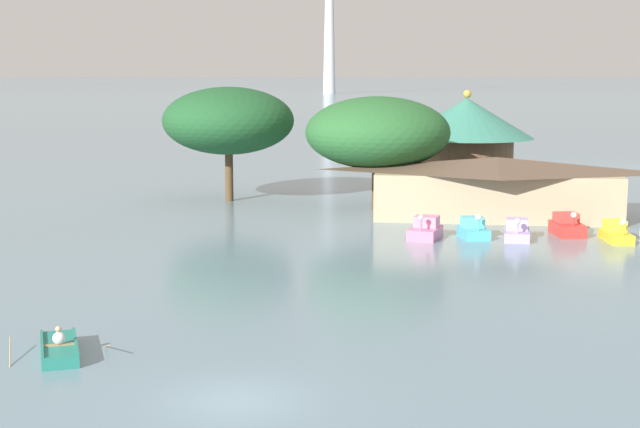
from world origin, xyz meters
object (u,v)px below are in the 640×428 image
Objects in this scene: boathouse at (496,186)px; shoreline_tree_mid at (378,133)px; pedal_boat_pink at (426,230)px; green_roof_pavilion at (466,136)px; shoreline_tree_tall_left at (228,121)px; pedal_boat_yellow at (616,233)px; pedal_boat_cyan at (473,230)px; pedal_boat_red at (567,226)px; pedal_boat_lavender at (517,232)px; rowboat_with_rower at (59,349)px.

shoreline_tree_mid is at bearing 164.20° from boathouse.
pedal_boat_pink is 0.17× the size of boathouse.
shoreline_tree_mid is at bearing -116.48° from green_roof_pavilion.
shoreline_tree_tall_left is 12.14m from shoreline_tree_mid.
shoreline_tree_tall_left reaches higher than pedal_boat_yellow.
green_roof_pavilion is (2.83, 24.23, 3.98)m from pedal_boat_pink.
green_roof_pavilion is 1.12× the size of shoreline_tree_tall_left.
pedal_boat_cyan is at bearing -101.87° from boathouse.
boathouse is (4.59, 8.64, 1.65)m from pedal_boat_pink.
shoreline_tree_tall_left is at bearing -120.46° from pedal_boat_pink.
pedal_boat_pink is at bearing -85.72° from pedal_boat_red.
green_roof_pavilion reaches higher than pedal_boat_lavender.
pedal_boat_cyan is (2.87, 0.48, -0.01)m from pedal_boat_pink.
pedal_boat_yellow is 18.99m from shoreline_tree_mid.
pedal_boat_pink is at bearing -51.16° from rowboat_with_rower.
boathouse is at bearing -157.96° from pedal_boat_red.
rowboat_with_rower is at bearing -45.50° from pedal_boat_cyan.
pedal_boat_cyan is 2.59m from pedal_boat_lavender.
rowboat_with_rower is at bearing -85.75° from shoreline_tree_tall_left.
pedal_boat_cyan reaches higher than rowboat_with_rower.
shoreline_tree_tall_left reaches higher than pedal_boat_red.
pedal_boat_lavender is 0.28× the size of shoreline_tree_tall_left.
pedal_boat_lavender is 15.00m from shoreline_tree_mid.
shoreline_tree_tall_left is at bearing -151.18° from green_roof_pavilion.
pedal_boat_lavender is at bearing -83.70° from green_roof_pavilion.
pedal_boat_pink is 21.73m from shoreline_tree_tall_left.
pedal_boat_red is 0.29× the size of shoreline_tree_mid.
shoreline_tree_mid is (-3.76, 11.00, 5.09)m from pedal_boat_pink.
shoreline_tree_tall_left is 0.97× the size of shoreline_tree_mid.
green_roof_pavilion reaches higher than pedal_boat_red.
rowboat_with_rower is 34.77m from pedal_boat_red.
pedal_boat_cyan is 0.87× the size of pedal_boat_yellow.
shoreline_tree_tall_left is (-2.93, 39.39, 5.96)m from rowboat_with_rower.
pedal_boat_red is at bearing -34.96° from shoreline_tree_mid.
green_roof_pavilion reaches higher than pedal_boat_cyan.
green_roof_pavilion is at bearing -174.66° from pedal_boat_pink.
green_roof_pavilion is 1.09× the size of shoreline_tree_mid.
boathouse is at bearing -170.57° from pedal_boat_lavender.
pedal_boat_pink reaches higher than pedal_boat_cyan.
pedal_boat_yellow is 0.30× the size of shoreline_tree_tall_left.
shoreline_tree_tall_left is (-26.76, 13.54, 5.71)m from pedal_boat_yellow.
pedal_boat_lavender is at bearing -95.26° from pedal_boat_yellow.
pedal_boat_lavender is at bearing -49.13° from shoreline_tree_mid.
pedal_boat_pink is at bearing -42.47° from shoreline_tree_tall_left.
rowboat_with_rower is 35.16m from pedal_boat_yellow.
pedal_boat_red reaches higher than rowboat_with_rower.
pedal_boat_red is 7.69m from boathouse.
pedal_boat_cyan is at bearing -89.89° from green_roof_pavilion.
shoreline_tree_tall_left is at bearing 164.92° from shoreline_tree_mid.
pedal_boat_yellow is at bearing -50.13° from boathouse.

